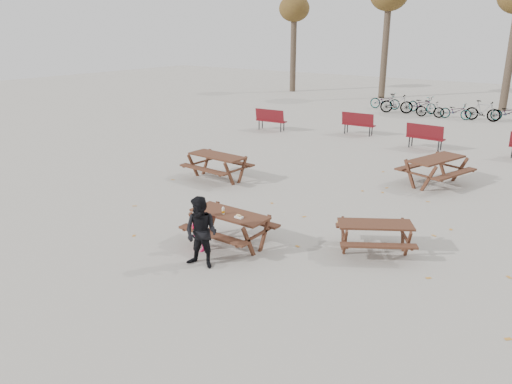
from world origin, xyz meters
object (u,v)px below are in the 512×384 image
Objects in this scene: food_tray at (239,217)px; picnic_table_east at (374,238)px; picnic_table_north at (217,167)px; soda_bottle at (223,211)px; adult at (201,233)px; main_picnic_table at (230,221)px; child at (199,227)px; picnic_table_far at (435,171)px.

picnic_table_east is at bearing 34.32° from food_tray.
picnic_table_north is at bearing 128.44° from picnic_table_east.
picnic_table_north is at bearing 131.79° from soda_bottle.
adult reaches higher than picnic_table_north.
main_picnic_table is at bearing 88.45° from adult.
child is 0.56× the size of picnic_table_far.
picnic_table_north is (-6.36, 2.21, 0.07)m from picnic_table_east.
food_tray is 3.00m from picnic_table_east.
main_picnic_table is 3.21m from picnic_table_east.
child is 5.42m from picnic_table_north.
child is at bearing -121.24° from main_picnic_table.
child reaches higher than soda_bottle.
main_picnic_table is at bearing 65.27° from child.
child is (-0.37, -0.62, -0.03)m from main_picnic_table.
adult is at bearing -165.89° from picnic_table_east.
main_picnic_table is 5.18m from picnic_table_north.
main_picnic_table is 0.72m from child.
picnic_table_far is (2.32, 7.35, -0.16)m from main_picnic_table.
soda_bottle is 0.08× the size of picnic_table_far.
picnic_table_north reaches higher than food_tray.
food_tray is at bearing -18.83° from main_picnic_table.
soda_bottle is 0.15× the size of child.
child is (-0.30, -0.48, -0.29)m from soda_bottle.
child is (-0.73, -0.50, -0.23)m from food_tray.
child is at bearing -122.38° from soda_bottle.
soda_bottle is at bearing 93.47° from adult.
food_tray is 0.16× the size of child.
child reaches higher than main_picnic_table.
food_tray is 0.12× the size of adult.
picnic_table_north is (-3.56, 3.76, -0.18)m from main_picnic_table.
child is 0.74× the size of adult.
main_picnic_table is 1.13× the size of picnic_table_east.
food_tray reaches higher than picnic_table_east.
child is 3.85m from picnic_table_east.
soda_bottle is 0.11× the size of adult.
adult is at bearing -97.72° from food_tray.
child reaches higher than picnic_table_north.
adult is (0.28, -1.04, -0.09)m from soda_bottle.
adult is at bearing -74.91° from soda_bottle.
food_tray is 0.43m from soda_bottle.
child reaches higher than food_tray.
picnic_table_east is (2.80, 1.55, -0.24)m from main_picnic_table.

